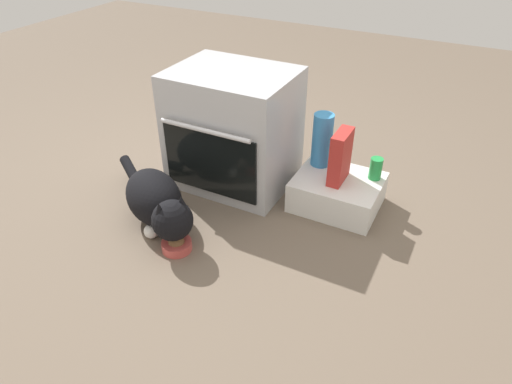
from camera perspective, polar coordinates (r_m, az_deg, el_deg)
The scene contains 8 objects.
ground at distance 2.46m, azimuth -8.83°, elevation -3.23°, with size 8.00×8.00×0.00m, color #6B5B4C.
oven at distance 2.58m, azimuth -2.86°, elevation 7.83°, with size 0.65×0.56×0.67m.
pantry_cabinet at distance 2.52m, azimuth 10.12°, elevation -0.01°, with size 0.45×0.38×0.17m, color white.
food_bowl at distance 2.25m, azimuth -9.89°, elevation -6.50°, with size 0.15×0.15×0.08m.
cat at distance 2.35m, azimuth -12.25°, elevation -1.19°, with size 0.76×0.52×0.29m.
water_bottle at distance 2.52m, azimuth 8.27°, elevation 6.46°, with size 0.11×0.11×0.30m, color #388CD1.
cereal_box at distance 2.39m, azimuth 10.50°, elevation 4.35°, with size 0.07×0.18×0.28m, color #B72D28.
soda_can at distance 2.49m, azimuth 14.74°, elevation 2.86°, with size 0.07×0.07×0.12m, color green.
Camera 1 is at (1.22, -1.54, 1.48)m, focal length 31.98 mm.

